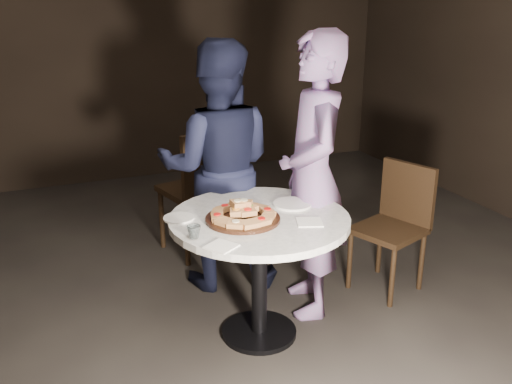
% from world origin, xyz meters
% --- Properties ---
extents(floor, '(7.00, 7.00, 0.00)m').
position_xyz_m(floor, '(0.00, 0.00, 0.00)').
color(floor, black).
rests_on(floor, ground).
extents(table, '(1.14, 1.14, 0.77)m').
position_xyz_m(table, '(0.13, 0.07, 0.63)').
color(table, black).
rests_on(table, ground).
extents(serving_board, '(0.51, 0.51, 0.02)m').
position_xyz_m(serving_board, '(0.02, 0.04, 0.78)').
color(serving_board, black).
rests_on(serving_board, table).
extents(focaccia_pile, '(0.37, 0.37, 0.10)m').
position_xyz_m(focaccia_pile, '(0.02, 0.05, 0.82)').
color(focaccia_pile, '#AE7643').
rests_on(focaccia_pile, serving_board).
extents(plate_left, '(0.19, 0.19, 0.01)m').
position_xyz_m(plate_left, '(-0.30, 0.20, 0.78)').
color(plate_left, white).
rests_on(plate_left, table).
extents(plate_right, '(0.27, 0.27, 0.01)m').
position_xyz_m(plate_right, '(0.38, 0.16, 0.78)').
color(plate_right, white).
rests_on(plate_right, table).
extents(water_glass, '(0.10, 0.10, 0.07)m').
position_xyz_m(water_glass, '(-0.30, -0.08, 0.81)').
color(water_glass, silver).
rests_on(water_glass, table).
extents(napkin_near, '(0.19, 0.19, 0.01)m').
position_xyz_m(napkin_near, '(-0.20, -0.24, 0.78)').
color(napkin_near, white).
rests_on(napkin_near, table).
extents(napkin_far, '(0.18, 0.18, 0.01)m').
position_xyz_m(napkin_far, '(0.35, -0.13, 0.78)').
color(napkin_far, white).
rests_on(napkin_far, table).
extents(chair_far, '(0.58, 0.60, 1.02)m').
position_xyz_m(chair_far, '(0.16, 1.28, 0.59)').
color(chair_far, black).
rests_on(chair_far, ground).
extents(chair_right, '(0.54, 0.53, 0.88)m').
position_xyz_m(chair_right, '(1.25, 0.29, 0.51)').
color(chair_right, black).
rests_on(chair_right, ground).
extents(diner_navy, '(1.00, 0.90, 1.70)m').
position_xyz_m(diner_navy, '(0.14, 0.81, 0.85)').
color(diner_navy, black).
rests_on(diner_navy, ground).
extents(diner_teal, '(0.58, 0.74, 1.78)m').
position_xyz_m(diner_teal, '(0.57, 0.26, 0.89)').
color(diner_teal, slate).
rests_on(diner_teal, ground).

